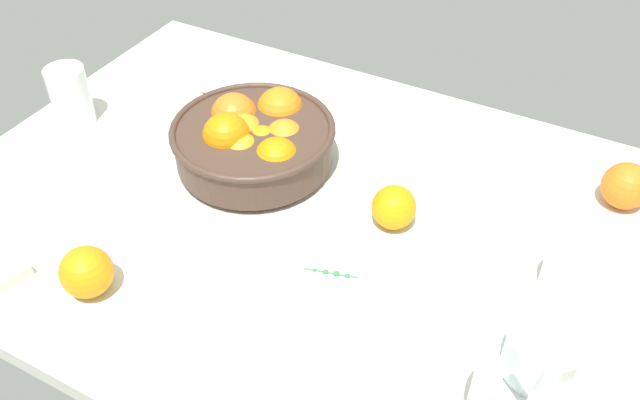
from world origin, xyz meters
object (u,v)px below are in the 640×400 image
at_px(fruit_bowl, 255,140).
at_px(juice_glass, 566,273).
at_px(loose_orange_2, 87,272).
at_px(loose_orange_3, 394,207).
at_px(loose_orange_0, 626,186).
at_px(second_glass, 71,99).
at_px(spoon, 222,90).

height_order(fruit_bowl, juice_glass, fruit_bowl).
bearing_deg(loose_orange_2, juice_glass, 28.09).
bearing_deg(loose_orange_3, juice_glass, -2.70).
bearing_deg(loose_orange_0, loose_orange_3, -144.71).
relative_size(fruit_bowl, second_glass, 2.50).
xyz_separation_m(juice_glass, loose_orange_2, (-0.58, -0.31, 0.00)).
bearing_deg(second_glass, loose_orange_3, 1.97).
xyz_separation_m(juice_glass, loose_orange_3, (-0.26, 0.01, -0.00)).
relative_size(loose_orange_3, spoon, 0.50).
distance_m(loose_orange_0, loose_orange_2, 0.82).
xyz_separation_m(loose_orange_0, loose_orange_3, (-0.30, -0.21, -0.00)).
bearing_deg(fruit_bowl, juice_glass, -4.36).
relative_size(second_glass, spoon, 0.80).
relative_size(juice_glass, second_glass, 0.74).
xyz_separation_m(juice_glass, loose_orange_0, (0.04, 0.23, 0.00)).
bearing_deg(loose_orange_2, loose_orange_0, 40.84).
xyz_separation_m(fruit_bowl, spoon, (-0.18, 0.16, -0.04)).
height_order(loose_orange_0, spoon, loose_orange_0).
distance_m(second_glass, loose_orange_3, 0.63).
distance_m(fruit_bowl, loose_orange_0, 0.60).
bearing_deg(loose_orange_3, fruit_bowl, 174.00).
xyz_separation_m(fruit_bowl, loose_orange_3, (0.27, -0.03, -0.01)).
relative_size(fruit_bowl, spoon, 2.00).
relative_size(fruit_bowl, juice_glass, 3.39).
distance_m(loose_orange_3, spoon, 0.48).
xyz_separation_m(fruit_bowl, loose_orange_2, (-0.05, -0.35, -0.01)).
height_order(second_glass, loose_orange_3, second_glass).
relative_size(juice_glass, spoon, 0.59).
height_order(fruit_bowl, spoon, fruit_bowl).
bearing_deg(loose_orange_3, loose_orange_2, -134.63).
bearing_deg(juice_glass, loose_orange_0, 79.99).
height_order(loose_orange_2, spoon, loose_orange_2).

